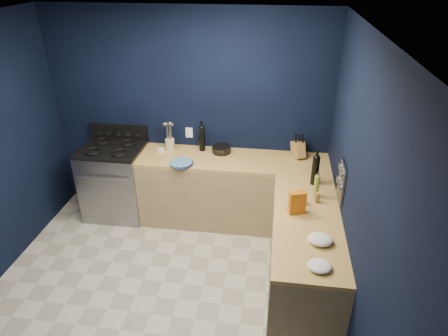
% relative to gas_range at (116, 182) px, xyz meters
% --- Properties ---
extents(floor, '(3.50, 3.50, 0.02)m').
position_rel_gas_range_xyz_m(floor, '(0.93, -1.42, -0.47)').
color(floor, '#B4AF9E').
rests_on(floor, ground).
extents(ceiling, '(3.50, 3.50, 0.02)m').
position_rel_gas_range_xyz_m(ceiling, '(0.93, -1.42, 2.15)').
color(ceiling, silver).
rests_on(ceiling, ground).
extents(wall_back, '(3.50, 0.02, 2.60)m').
position_rel_gas_range_xyz_m(wall_back, '(0.93, 0.34, 0.84)').
color(wall_back, black).
rests_on(wall_back, ground).
extents(wall_right, '(0.02, 3.50, 2.60)m').
position_rel_gas_range_xyz_m(wall_right, '(2.69, -1.42, 0.84)').
color(wall_right, black).
rests_on(wall_right, ground).
extents(cab_back, '(2.30, 0.63, 0.86)m').
position_rel_gas_range_xyz_m(cab_back, '(1.53, 0.02, -0.03)').
color(cab_back, '#9B865D').
rests_on(cab_back, floor).
extents(top_back, '(2.30, 0.63, 0.04)m').
position_rel_gas_range_xyz_m(top_back, '(1.53, 0.02, 0.42)').
color(top_back, olive).
rests_on(top_back, cab_back).
extents(cab_right, '(0.63, 1.67, 0.86)m').
position_rel_gas_range_xyz_m(cab_right, '(2.37, -1.13, -0.03)').
color(cab_right, '#9B865D').
rests_on(cab_right, floor).
extents(top_right, '(0.63, 1.67, 0.04)m').
position_rel_gas_range_xyz_m(top_right, '(2.37, -1.13, 0.42)').
color(top_right, olive).
rests_on(top_right, cab_right).
extents(gas_range, '(0.76, 0.66, 0.92)m').
position_rel_gas_range_xyz_m(gas_range, '(0.00, 0.00, 0.00)').
color(gas_range, gray).
rests_on(gas_range, floor).
extents(oven_door, '(0.59, 0.02, 0.42)m').
position_rel_gas_range_xyz_m(oven_door, '(0.00, -0.32, -0.01)').
color(oven_door, black).
rests_on(oven_door, gas_range).
extents(cooktop, '(0.76, 0.66, 0.03)m').
position_rel_gas_range_xyz_m(cooktop, '(0.00, 0.00, 0.48)').
color(cooktop, black).
rests_on(cooktop, gas_range).
extents(backguard, '(0.76, 0.06, 0.20)m').
position_rel_gas_range_xyz_m(backguard, '(0.00, 0.30, 0.58)').
color(backguard, black).
rests_on(backguard, gas_range).
extents(spice_panel, '(0.02, 0.28, 0.38)m').
position_rel_gas_range_xyz_m(spice_panel, '(2.67, -0.87, 0.72)').
color(spice_panel, gray).
rests_on(spice_panel, wall_right).
extents(wall_outlet, '(0.09, 0.02, 0.13)m').
position_rel_gas_range_xyz_m(wall_outlet, '(0.93, 0.32, 0.62)').
color(wall_outlet, white).
rests_on(wall_outlet, wall_back).
extents(plate_stack, '(0.27, 0.27, 0.03)m').
position_rel_gas_range_xyz_m(plate_stack, '(0.95, -0.22, 0.46)').
color(plate_stack, '#4C6DB0').
rests_on(plate_stack, top_back).
extents(ramekin, '(0.11, 0.11, 0.04)m').
position_rel_gas_range_xyz_m(ramekin, '(0.61, 0.09, 0.46)').
color(ramekin, white).
rests_on(ramekin, top_back).
extents(utensil_crock, '(0.15, 0.15, 0.14)m').
position_rel_gas_range_xyz_m(utensil_crock, '(0.71, 0.16, 0.51)').
color(utensil_crock, beige).
rests_on(utensil_crock, top_back).
extents(wine_bottle_back, '(0.10, 0.10, 0.31)m').
position_rel_gas_range_xyz_m(wine_bottle_back, '(1.12, 0.20, 0.59)').
color(wine_bottle_back, black).
rests_on(wine_bottle_back, top_back).
extents(lemon_basket, '(0.28, 0.28, 0.09)m').
position_rel_gas_range_xyz_m(lemon_basket, '(1.37, 0.17, 0.48)').
color(lemon_basket, black).
rests_on(lemon_basket, top_back).
extents(knife_block, '(0.20, 0.26, 0.24)m').
position_rel_gas_range_xyz_m(knife_block, '(2.30, 0.18, 0.54)').
color(knife_block, olive).
rests_on(knife_block, top_back).
extents(wine_bottle_right, '(0.10, 0.10, 0.32)m').
position_rel_gas_range_xyz_m(wine_bottle_right, '(2.46, -0.45, 0.60)').
color(wine_bottle_right, black).
rests_on(wine_bottle_right, top_right).
extents(oil_bottle, '(0.07, 0.07, 0.24)m').
position_rel_gas_range_xyz_m(oil_bottle, '(2.46, -0.72, 0.56)').
color(oil_bottle, olive).
rests_on(oil_bottle, top_right).
extents(spice_jar_near, '(0.06, 0.06, 0.10)m').
position_rel_gas_range_xyz_m(spice_jar_near, '(2.47, -0.82, 0.49)').
color(spice_jar_near, olive).
rests_on(spice_jar_near, top_right).
extents(spice_jar_far, '(0.05, 0.05, 0.08)m').
position_rel_gas_range_xyz_m(spice_jar_far, '(2.34, -0.87, 0.48)').
color(spice_jar_far, olive).
rests_on(spice_jar_far, top_right).
extents(crouton_bag, '(0.17, 0.11, 0.23)m').
position_rel_gas_range_xyz_m(crouton_bag, '(2.26, -1.04, 0.55)').
color(crouton_bag, '#AD350B').
rests_on(crouton_bag, top_right).
extents(towel_front, '(0.22, 0.19, 0.07)m').
position_rel_gas_range_xyz_m(towel_front, '(2.45, -1.46, 0.48)').
color(towel_front, white).
rests_on(towel_front, top_right).
extents(towel_end, '(0.21, 0.19, 0.06)m').
position_rel_gas_range_xyz_m(towel_end, '(2.42, -1.79, 0.47)').
color(towel_end, white).
rests_on(towel_end, top_right).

